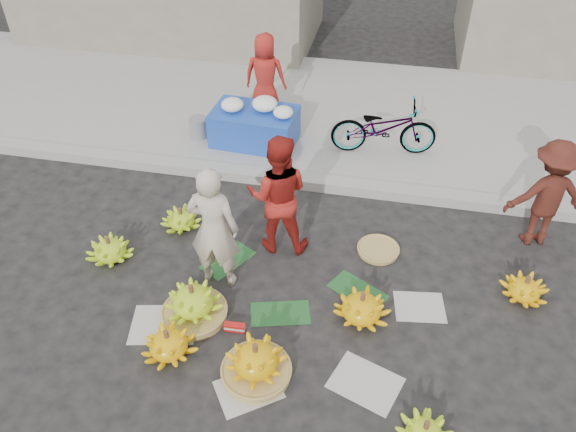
% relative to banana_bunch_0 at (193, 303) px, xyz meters
% --- Properties ---
extents(ground, '(80.00, 80.00, 0.00)m').
position_rel_banana_bunch_0_xyz_m(ground, '(1.01, 0.42, -0.21)').
color(ground, black).
rests_on(ground, ground).
extents(curb, '(40.00, 0.25, 0.15)m').
position_rel_banana_bunch_0_xyz_m(curb, '(1.01, 2.62, -0.13)').
color(curb, gray).
rests_on(curb, ground).
extents(sidewalk, '(40.00, 4.00, 0.12)m').
position_rel_banana_bunch_0_xyz_m(sidewalk, '(1.01, 4.72, -0.15)').
color(sidewalk, gray).
rests_on(sidewalk, ground).
extents(newspaper_scatter, '(3.20, 1.80, 0.00)m').
position_rel_banana_bunch_0_xyz_m(newspaper_scatter, '(1.01, -0.38, -0.20)').
color(newspaper_scatter, beige).
rests_on(newspaper_scatter, ground).
extents(banana_leaves, '(2.00, 1.00, 0.00)m').
position_rel_banana_bunch_0_xyz_m(banana_leaves, '(0.91, 0.62, -0.20)').
color(banana_leaves, '#194D22').
rests_on(banana_leaves, ground).
extents(banana_bunch_0, '(0.70, 0.70, 0.47)m').
position_rel_banana_bunch_0_xyz_m(banana_bunch_0, '(0.00, 0.00, 0.00)').
color(banana_bunch_0, '#A78746').
rests_on(banana_bunch_0, ground).
extents(banana_bunch_1, '(0.71, 0.71, 0.34)m').
position_rel_banana_bunch_0_xyz_m(banana_bunch_1, '(-0.09, -0.52, -0.06)').
color(banana_bunch_1, yellow).
rests_on(banana_bunch_1, ground).
extents(banana_bunch_2, '(0.73, 0.73, 0.46)m').
position_rel_banana_bunch_0_xyz_m(banana_bunch_2, '(0.84, -0.60, -0.00)').
color(banana_bunch_2, '#A78746').
rests_on(banana_bunch_2, ground).
extents(banana_bunch_4, '(0.80, 0.80, 0.38)m').
position_rel_banana_bunch_0_xyz_m(banana_bunch_4, '(1.78, 0.34, -0.04)').
color(banana_bunch_4, yellow).
rests_on(banana_bunch_4, ground).
extents(banana_bunch_5, '(0.51, 0.51, 0.32)m').
position_rel_banana_bunch_0_xyz_m(banana_bunch_5, '(3.54, 1.00, -0.07)').
color(banana_bunch_5, yellow).
rests_on(banana_bunch_5, ground).
extents(banana_bunch_6, '(0.54, 0.54, 0.34)m').
position_rel_banana_bunch_0_xyz_m(banana_bunch_6, '(-1.29, 0.67, -0.06)').
color(banana_bunch_6, '#92C81C').
rests_on(banana_bunch_6, ground).
extents(banana_bunch_7, '(0.56, 0.56, 0.30)m').
position_rel_banana_bunch_0_xyz_m(banana_bunch_7, '(-0.65, 1.41, -0.08)').
color(banana_bunch_7, '#92C81C').
rests_on(banana_bunch_7, ground).
extents(basket_spare, '(0.66, 0.66, 0.06)m').
position_rel_banana_bunch_0_xyz_m(basket_spare, '(1.88, 1.43, -0.18)').
color(basket_spare, '#A78746').
rests_on(basket_spare, ground).
extents(incense_stack, '(0.23, 0.08, 0.09)m').
position_rel_banana_bunch_0_xyz_m(incense_stack, '(0.48, -0.11, -0.15)').
color(incense_stack, red).
rests_on(incense_stack, ground).
extents(vendor_cream, '(0.58, 0.38, 1.57)m').
position_rel_banana_bunch_0_xyz_m(vendor_cream, '(0.10, 0.58, 0.58)').
color(vendor_cream, beige).
rests_on(vendor_cream, ground).
extents(vendor_red, '(0.81, 0.66, 1.55)m').
position_rel_banana_bunch_0_xyz_m(vendor_red, '(0.65, 1.33, 0.57)').
color(vendor_red, red).
rests_on(vendor_red, ground).
extents(man_striped, '(1.03, 0.75, 1.43)m').
position_rel_banana_bunch_0_xyz_m(man_striped, '(3.77, 2.05, 0.51)').
color(man_striped, maroon).
rests_on(man_striped, ground).
extents(flower_table, '(1.30, 0.87, 0.73)m').
position_rel_banana_bunch_0_xyz_m(flower_table, '(-0.17, 3.45, 0.22)').
color(flower_table, '#1A41AE').
rests_on(flower_table, sidewalk).
extents(grey_bucket, '(0.28, 0.28, 0.32)m').
position_rel_banana_bunch_0_xyz_m(grey_bucket, '(-1.08, 3.41, 0.07)').
color(grey_bucket, gray).
rests_on(grey_bucket, sidewalk).
extents(flower_vendor, '(0.68, 0.45, 1.37)m').
position_rel_banana_bunch_0_xyz_m(flower_vendor, '(-0.21, 4.31, 0.60)').
color(flower_vendor, red).
rests_on(flower_vendor, sidewalk).
extents(bicycle, '(0.75, 1.60, 0.81)m').
position_rel_banana_bunch_0_xyz_m(bicycle, '(1.76, 3.55, 0.32)').
color(bicycle, gray).
rests_on(bicycle, sidewalk).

